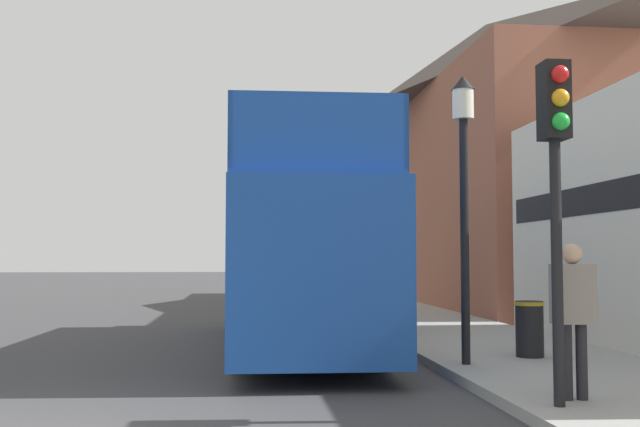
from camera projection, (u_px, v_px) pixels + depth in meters
name	position (u px, v px, depth m)	size (l,w,h in m)	color
ground_plane	(169.00, 306.00, 27.31)	(144.00, 144.00, 0.00)	#3D3D3F
sidewalk	(380.00, 308.00, 25.10)	(3.45, 108.00, 0.14)	#999993
brick_terrace_rear	(488.00, 163.00, 28.60)	(6.00, 18.79, 10.78)	#935642
tour_bus	(299.00, 254.00, 14.53)	(2.66, 10.07, 3.93)	#19479E
parked_car_ahead_of_bus	(302.00, 293.00, 21.94)	(1.99, 4.62, 1.47)	#9E9EA3
pedestrian_nearest	(573.00, 305.00, 8.36)	(0.45, 0.25, 1.74)	#232328
traffic_signal	(556.00, 152.00, 8.06)	(0.28, 0.42, 3.70)	black
lamp_post_nearest	(464.00, 162.00, 11.29)	(0.35, 0.35, 4.35)	black
lamp_post_second	(366.00, 203.00, 20.76)	(0.35, 0.35, 4.51)	black
litter_bin	(529.00, 327.00, 11.97)	(0.48, 0.48, 0.89)	black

